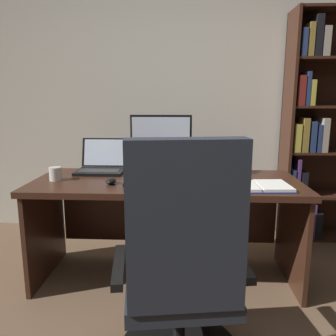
% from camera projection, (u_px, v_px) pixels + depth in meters
% --- Properties ---
extents(wall_back, '(5.42, 0.12, 2.67)m').
position_uv_depth(wall_back, '(178.00, 91.00, 3.23)').
color(wall_back, beige).
rests_on(wall_back, ground).
extents(desk, '(1.81, 0.72, 0.72)m').
position_uv_depth(desk, '(167.00, 203.00, 2.43)').
color(desk, '#381E14').
rests_on(desk, ground).
extents(bookshelf, '(0.84, 0.33, 2.00)m').
position_uv_depth(bookshelf, '(322.00, 134.00, 3.01)').
color(bookshelf, '#381E14').
rests_on(bookshelf, ground).
extents(office_chair, '(0.66, 0.60, 1.12)m').
position_uv_depth(office_chair, '(182.00, 281.00, 1.50)').
color(office_chair, black).
rests_on(office_chair, ground).
extents(monitor, '(0.45, 0.16, 0.43)m').
position_uv_depth(monitor, '(161.00, 144.00, 2.50)').
color(monitor, black).
rests_on(monitor, desk).
extents(laptop, '(0.35, 0.31, 0.24)m').
position_uv_depth(laptop, '(101.00, 165.00, 2.56)').
color(laptop, black).
rests_on(laptop, desk).
extents(keyboard, '(0.42, 0.15, 0.02)m').
position_uv_depth(keyboard, '(157.00, 183.00, 2.19)').
color(keyboard, black).
rests_on(keyboard, desk).
extents(computer_mouse, '(0.06, 0.10, 0.04)m').
position_uv_depth(computer_mouse, '(111.00, 181.00, 2.20)').
color(computer_mouse, black).
rests_on(computer_mouse, desk).
extents(reading_stand_with_book, '(0.28, 0.24, 0.14)m').
position_uv_depth(reading_stand_with_book, '(231.00, 163.00, 2.55)').
color(reading_stand_with_book, black).
rests_on(reading_stand_with_book, desk).
extents(open_binder, '(0.42, 0.30, 0.02)m').
position_uv_depth(open_binder, '(257.00, 186.00, 2.11)').
color(open_binder, navy).
rests_on(open_binder, desk).
extents(notepad, '(0.16, 0.22, 0.01)m').
position_uv_depth(notepad, '(200.00, 178.00, 2.35)').
color(notepad, white).
rests_on(notepad, desk).
extents(pen, '(0.14, 0.03, 0.01)m').
position_uv_depth(pen, '(203.00, 177.00, 2.35)').
color(pen, navy).
rests_on(pen, notepad).
extents(coffee_mug, '(0.08, 0.08, 0.09)m').
position_uv_depth(coffee_mug, '(55.00, 174.00, 2.29)').
color(coffee_mug, silver).
rests_on(coffee_mug, desk).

